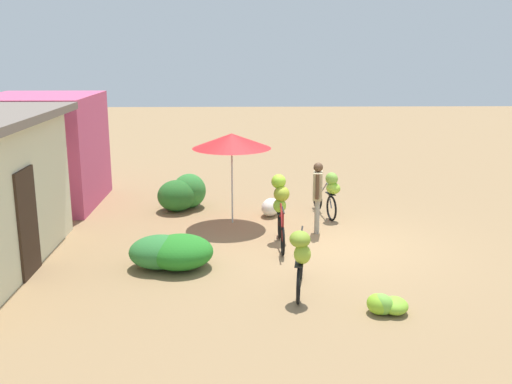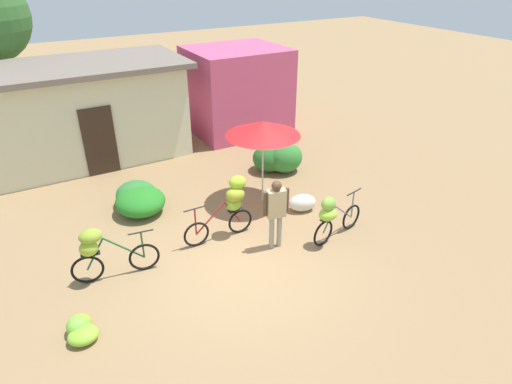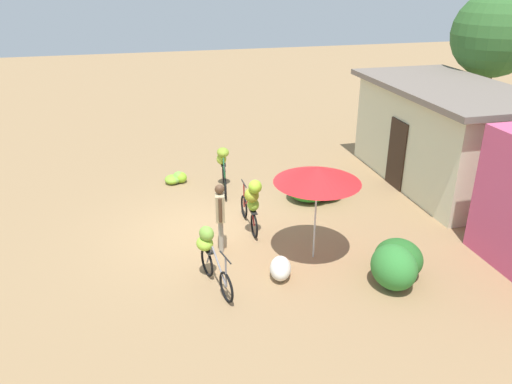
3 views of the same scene
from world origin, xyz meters
TOP-DOWN VIEW (x-y plane):
  - ground_plane at (0.00, 0.00)m, footprint 60.00×60.00m
  - shop_pink at (3.62, 7.16)m, footprint 3.20×2.80m
  - hedge_bush_front_left at (-1.22, 3.08)m, footprint 1.22×1.28m
  - hedge_bush_front_right at (-1.20, 3.47)m, footprint 1.02×1.18m
  - hedge_bush_mid at (2.84, 3.58)m, footprint 1.04×0.98m
  - hedge_bush_by_door at (3.19, 3.29)m, footprint 1.06×0.88m
  - market_umbrella at (1.73, 2.12)m, footprint 1.86×1.86m
  - bicycle_leftmost at (-2.61, 0.90)m, footprint 1.71×0.37m
  - bicycle_near_pile at (0.30, 1.06)m, footprint 1.69×0.46m
  - bicycle_center_loaded at (2.10, -0.26)m, footprint 1.60×0.53m
  - banana_pile_on_ground at (-3.31, -0.42)m, footprint 0.63×0.79m
  - produce_sack at (2.33, 1.17)m, footprint 0.80×0.63m
  - person_vendor at (0.92, 0.18)m, footprint 0.57×0.26m

SIDE VIEW (x-z plane):
  - ground_plane at x=0.00m, z-range 0.00..0.00m
  - banana_pile_on_ground at x=-3.31m, z-range -0.02..0.31m
  - produce_sack at x=2.33m, z-range 0.00..0.44m
  - hedge_bush_front_right at x=-1.20m, z-range 0.00..0.62m
  - hedge_bush_front_left at x=-1.22m, z-range 0.00..0.63m
  - hedge_bush_mid at x=2.84m, z-range 0.00..0.80m
  - hedge_bush_by_door at x=3.19m, z-range 0.00..0.89m
  - bicycle_center_loaded at x=2.10m, z-range 0.10..1.28m
  - bicycle_leftmost at x=-2.61m, z-range 0.13..1.32m
  - bicycle_near_pile at x=0.30m, z-range 0.15..1.61m
  - person_vendor at x=0.92m, z-range 0.18..1.81m
  - shop_pink at x=3.62m, z-range 0.00..2.91m
  - market_umbrella at x=1.73m, z-range 0.91..3.08m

